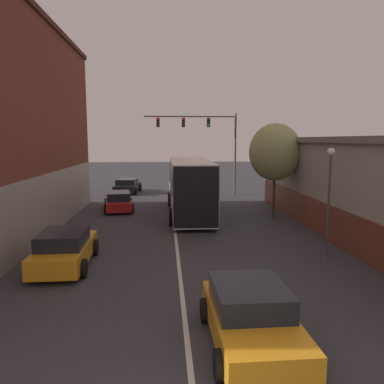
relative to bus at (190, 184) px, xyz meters
The scene contains 9 objects.
lane_center_line 4.34m from the bus, 106.46° to the right, with size 0.14×44.82×0.01m.
bus is the anchor object (origin of this frame).
hatchback_foreground 16.09m from the bus, 88.43° to the right, with size 2.21×4.08×1.42m.
parked_car_left_near 11.50m from the bus, 118.90° to the right, with size 2.16×4.33×1.44m.
parked_car_left_mid 11.92m from the bus, 115.71° to the left, with size 2.44×4.44×1.31m.
parked_car_left_far 5.40m from the bus, 159.62° to the left, with size 2.39×4.38×1.31m.
traffic_signal_gantry 9.55m from the bus, 76.61° to the left, with size 8.12×0.36×7.23m.
street_lamp 11.07m from the bus, 62.89° to the right, with size 0.32×0.32×4.58m.
street_tree_near 5.84m from the bus, 17.23° to the right, with size 3.22×2.89×5.92m.
Camera 1 is at (-0.50, -4.30, 4.90)m, focal length 35.00 mm.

